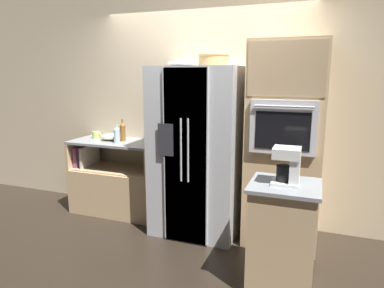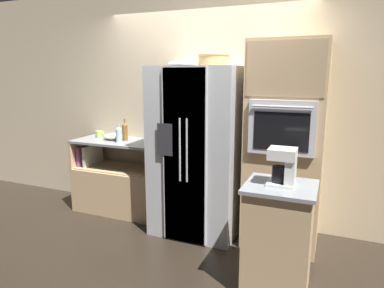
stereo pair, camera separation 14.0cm
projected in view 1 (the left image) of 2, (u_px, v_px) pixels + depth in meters
The scene contains 13 objects.
ground_plane at pixel (189, 229), 3.96m from camera, with size 20.00×20.00×0.00m, color black.
wall_back at pixel (204, 105), 4.14m from camera, with size 12.00×0.06×2.80m.
counter_left at pixel (117, 186), 4.43m from camera, with size 1.15×0.57×0.94m.
refrigerator at pixel (198, 151), 3.81m from camera, with size 0.94×0.83×1.85m.
wall_oven at pixel (285, 145), 3.52m from camera, with size 0.74×0.74×2.09m.
island_counter at pixel (282, 236), 2.82m from camera, with size 0.55×0.53×0.91m.
wicker_basket at pixel (213, 59), 3.53m from camera, with size 0.33×0.33×0.12m.
fruit_bowl at pixel (181, 63), 3.66m from camera, with size 0.29×0.29×0.06m.
bottle_tall at pixel (117, 134), 4.17m from camera, with size 0.07×0.07×0.23m.
bottle_short at pixel (123, 131), 4.28m from camera, with size 0.07×0.07×0.27m.
mug at pixel (96, 135), 4.49m from camera, with size 0.13×0.09×0.08m.
mixing_bowl at pixel (111, 137), 4.36m from camera, with size 0.24×0.24×0.08m.
coffee_maker at pixel (289, 165), 2.68m from camera, with size 0.21×0.20×0.30m.
Camera 1 is at (1.31, -3.44, 1.77)m, focal length 32.00 mm.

